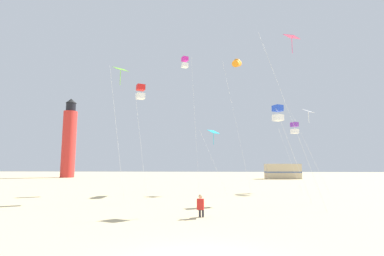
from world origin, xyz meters
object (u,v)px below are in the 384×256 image
kite_box_scarlet (141,92)px  kite_tube_orange (237,63)px  kite_box_violet (295,128)px  lighthouse_distant (69,140)px  kite_diamond_white (308,114)px  rv_van_tan (283,171)px  kite_diamond_rainbow (291,43)px  kite_box_magenta (185,63)px  kite_flyer_standing (201,205)px  kite_box_blue (278,113)px  kite_diamond_cyan (213,134)px  kite_diamond_lime (120,74)px

kite_box_scarlet → kite_tube_orange: bearing=42.9°
kite_box_violet → lighthouse_distant: (-38.62, 28.75, 1.50)m
kite_diamond_white → rv_van_tan: kite_diamond_white is taller
kite_diamond_white → lighthouse_distant: lighthouse_distant is taller
lighthouse_distant → kite_diamond_rainbow: bearing=-47.7°
kite_box_violet → kite_diamond_rainbow: size_ratio=0.60×
kite_box_magenta → kite_box_violet: bearing=1.5°
kite_flyer_standing → kite_diamond_white: (10.27, 14.32, 7.04)m
kite_box_scarlet → rv_van_tan: kite_box_scarlet is taller
kite_box_magenta → rv_van_tan: size_ratio=2.13×
kite_box_blue → rv_van_tan: size_ratio=1.05×
kite_diamond_white → lighthouse_distant: size_ratio=0.49×
kite_diamond_cyan → rv_van_tan: (13.11, 28.75, -4.08)m
kite_box_magenta → kite_flyer_standing: bearing=-81.5°
kite_box_violet → rv_van_tan: kite_box_violet is taller
kite_diamond_white → kite_diamond_lime: (-16.30, -9.17, 1.50)m
kite_flyer_standing → kite_diamond_rainbow: size_ratio=0.10×
kite_flyer_standing → kite_diamond_white: kite_diamond_white is taller
kite_tube_orange → kite_diamond_lime: size_ratio=1.44×
kite_tube_orange → kite_diamond_lime: kite_tube_orange is taller
kite_flyer_standing → kite_diamond_white: bearing=-120.3°
kite_box_blue → kite_box_violet: size_ratio=1.00×
kite_flyer_standing → lighthouse_distant: bearing=-50.6°
kite_diamond_rainbow → kite_box_blue: bearing=111.7°
lighthouse_distant → rv_van_tan: lighthouse_distant is taller
rv_van_tan → kite_box_magenta: bearing=-126.6°
kite_tube_orange → lighthouse_distant: (-32.93, 28.75, -5.52)m
kite_box_blue → kite_box_magenta: 13.37m
kite_box_violet → kite_diamond_lime: bearing=-146.9°
kite_diamond_rainbow → lighthouse_distant: (-35.68, 39.19, -3.03)m
kite_diamond_white → rv_van_tan: size_ratio=1.24×
kite_diamond_lime → lighthouse_distant: lighthouse_distant is taller
kite_diamond_cyan → kite_tube_orange: size_ratio=0.42×
kite_diamond_cyan → kite_diamond_lime: size_ratio=0.60×
kite_diamond_white → kite_diamond_rainbow: kite_diamond_rainbow is taller
kite_diamond_white → kite_box_blue: bearing=-121.2°
kite_diamond_lime → kite_diamond_rainbow: 12.26m
kite_box_violet → rv_van_tan: bearing=79.3°
kite_diamond_white → kite_tube_orange: 9.00m
kite_box_violet → kite_tube_orange: bearing=179.9°
kite_box_scarlet → lighthouse_distant: bearing=123.9°
kite_box_blue → kite_diamond_cyan: (-4.64, 5.54, -0.87)m
kite_flyer_standing → kite_box_violet: size_ratio=0.17×
kite_box_magenta → lighthouse_distant: 40.32m
kite_box_scarlet → kite_box_magenta: size_ratio=0.63×
rv_van_tan → kite_diamond_lime: bearing=-124.1°
kite_flyer_standing → kite_diamond_rainbow: (6.10, 4.54, 10.25)m
kite_diamond_rainbow → lighthouse_distant: lighthouse_distant is taller
kite_box_scarlet → kite_diamond_lime: 2.43m
kite_diamond_lime → rv_van_tan: kite_diamond_lime is taller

